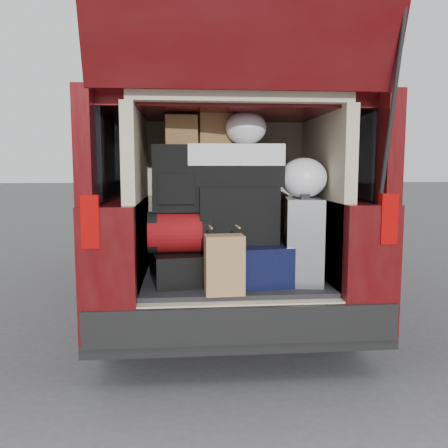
{
  "coord_description": "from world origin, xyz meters",
  "views": [
    {
      "loc": [
        -0.35,
        -3.01,
        1.32
      ],
      "look_at": [
        -0.07,
        0.2,
        0.94
      ],
      "focal_mm": 38.0,
      "sensor_mm": 36.0,
      "label": 1
    }
  ],
  "objects": [
    {
      "name": "ground",
      "position": [
        0.0,
        0.0,
        0.0
      ],
      "size": [
        80.0,
        80.0,
        0.0
      ],
      "primitive_type": "plane",
      "color": "#38383B",
      "rests_on": "ground"
    },
    {
      "name": "black_hardshell",
      "position": [
        -0.37,
        0.17,
        0.65
      ],
      "size": [
        0.45,
        0.57,
        0.21
      ],
      "primitive_type": "cube",
      "rotation": [
        0.0,
        0.0,
        0.15
      ],
      "color": "black",
      "rests_on": "load_floor"
    },
    {
      "name": "navy_hardshell",
      "position": [
        0.08,
        0.15,
        0.68
      ],
      "size": [
        0.56,
        0.66,
        0.26
      ],
      "primitive_type": "cube",
      "rotation": [
        0.0,
        0.0,
        0.13
      ],
      "color": "black",
      "rests_on": "load_floor"
    },
    {
      "name": "minivan",
      "position": [
        0.0,
        1.86,
        0.91
      ],
      "size": [
        1.9,
        5.35,
        2.77
      ],
      "color": "black",
      "rests_on": "ground"
    },
    {
      "name": "red_duffel",
      "position": [
        -0.37,
        0.12,
        0.89
      ],
      "size": [
        0.42,
        0.28,
        0.27
      ],
      "primitive_type": "cube",
      "rotation": [
        0.0,
        0.0,
        0.03
      ],
      "color": "maroon",
      "rests_on": "black_hardshell"
    },
    {
      "name": "kraft_bag",
      "position": [
        -0.1,
        -0.19,
        0.73
      ],
      "size": [
        0.24,
        0.16,
        0.36
      ],
      "primitive_type": "cube",
      "rotation": [
        0.0,
        0.0,
        0.06
      ],
      "color": "#B0774F",
      "rests_on": "load_floor"
    },
    {
      "name": "grocery_sack_lower",
      "position": [
        -0.35,
        0.2,
        1.56
      ],
      "size": [
        0.22,
        0.19,
        0.19
      ],
      "primitive_type": "cube",
      "rotation": [
        0.0,
        0.0,
        0.06
      ],
      "color": "brown",
      "rests_on": "backpack"
    },
    {
      "name": "plastic_bag_center",
      "position": [
        0.08,
        0.18,
        1.58
      ],
      "size": [
        0.31,
        0.3,
        0.22
      ],
      "primitive_type": "ellipsoid",
      "rotation": [
        0.0,
        0.0,
        -0.17
      ],
      "color": "silver",
      "rests_on": "twotone_duffel"
    },
    {
      "name": "plastic_bag_right",
      "position": [
        0.46,
        0.09,
        1.25
      ],
      "size": [
        0.32,
        0.3,
        0.27
      ],
      "primitive_type": "ellipsoid",
      "rotation": [
        0.0,
        0.0,
        0.05
      ],
      "color": "silver",
      "rests_on": "silver_roller"
    },
    {
      "name": "backpack",
      "position": [
        -0.39,
        0.16,
        1.25
      ],
      "size": [
        0.31,
        0.19,
        0.44
      ],
      "primitive_type": "cube",
      "rotation": [
        0.0,
        0.0,
        -0.02
      ],
      "color": "black",
      "rests_on": "red_duffel"
    },
    {
      "name": "twotone_duffel",
      "position": [
        0.01,
        0.21,
        1.33
      ],
      "size": [
        0.65,
        0.36,
        0.28
      ],
      "primitive_type": "cube",
      "rotation": [
        0.0,
        0.0,
        -0.05
      ],
      "color": "white",
      "rests_on": "black_soft_case"
    },
    {
      "name": "load_floor",
      "position": [
        0.0,
        0.28,
        0.28
      ],
      "size": [
        1.24,
        1.05,
        0.55
      ],
      "primitive_type": "cube",
      "color": "black",
      "rests_on": "ground"
    },
    {
      "name": "grocery_sack_upper",
      "position": [
        -0.13,
        0.27,
        1.59
      ],
      "size": [
        0.27,
        0.24,
        0.23
      ],
      "primitive_type": "cube",
      "rotation": [
        0.0,
        0.0,
        0.21
      ],
      "color": "brown",
      "rests_on": "twotone_duffel"
    },
    {
      "name": "silver_roller",
      "position": [
        0.46,
        0.06,
        0.83
      ],
      "size": [
        0.3,
        0.41,
        0.57
      ],
      "primitive_type": "cube",
      "rotation": [
        0.0,
        0.0,
        -0.17
      ],
      "color": "white",
      "rests_on": "load_floor"
    },
    {
      "name": "black_soft_case",
      "position": [
        0.03,
        0.18,
        1.0
      ],
      "size": [
        0.53,
        0.32,
        0.38
      ],
      "primitive_type": "cube",
      "rotation": [
        0.0,
        0.0,
        0.0
      ],
      "color": "black",
      "rests_on": "navy_hardshell"
    }
  ]
}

